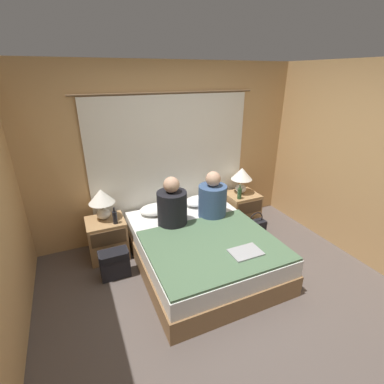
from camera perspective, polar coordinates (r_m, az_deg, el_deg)
The scene contains 19 objects.
ground_plane at distance 3.33m, azimuth 7.75°, elevation -21.56°, with size 16.00×16.00×0.00m, color #564C47.
wall_back at distance 4.16m, azimuth -4.52°, elevation 8.07°, with size 4.11×0.06×2.50m.
wall_right at distance 4.04m, azimuth 34.24°, elevation 3.56°, with size 0.06×3.71×2.50m.
curtain_panel at distance 4.16m, azimuth -4.14°, elevation 5.17°, with size 2.58×0.02×2.10m.
bed at distance 3.67m, azimuth 1.90°, elevation -11.66°, with size 1.57×1.95×0.48m.
nightstand_left at distance 3.99m, azimuth -16.96°, elevation -9.02°, with size 0.49×0.46×0.54m.
nightstand_right at distance 4.65m, azimuth 10.09°, elevation -3.45°, with size 0.49×0.46×0.54m.
lamp_left at distance 3.79m, azimuth -18.06°, elevation -1.45°, with size 0.34×0.34×0.42m.
lamp_right at distance 4.48m, azimuth 10.15°, elevation 3.19°, with size 0.34×0.34×0.42m.
pillow_left at distance 4.02m, azimuth -7.24°, elevation -3.49°, with size 0.50×0.35×0.12m.
pillow_right at distance 4.24m, azimuth 1.69°, elevation -1.81°, with size 0.50×0.35×0.12m.
blanket_on_bed at distance 3.29m, azimuth 4.35°, elevation -10.80°, with size 1.51×1.27×0.03m.
person_left_in_bed at distance 3.61m, azimuth -4.11°, elevation -2.89°, with size 0.39×0.39×0.67m.
person_right_in_bed at distance 3.83m, azimuth 4.23°, elevation -1.38°, with size 0.39×0.39×0.66m.
beer_bottle_on_left_stand at distance 3.71m, azimuth -15.54°, elevation -4.99°, with size 0.06×0.06×0.23m.
beer_bottle_on_right_stand at distance 4.32m, azimuth 9.74°, elevation -0.25°, with size 0.07×0.07×0.23m.
laptop_on_bed at distance 3.19m, azimuth 10.96°, elevation -12.02°, with size 0.35×0.24×0.02m.
backpack_on_floor at distance 3.62m, azimuth -15.63°, elevation -13.72°, with size 0.35×0.21×0.36m.
handbag_on_floor at distance 4.47m, azimuth 12.89°, elevation -7.04°, with size 0.31×0.16×0.38m.
Camera 1 is at (-1.33, -1.96, 2.34)m, focal length 26.00 mm.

